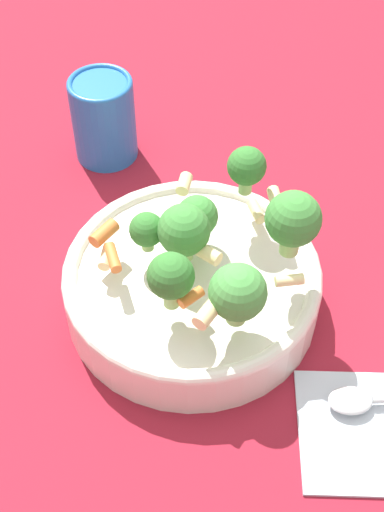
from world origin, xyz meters
name	(u,v)px	position (x,y,z in m)	size (l,w,h in m)	color
ground_plane	(192,303)	(0.00, 0.00, 0.00)	(3.00, 3.00, 0.00)	maroon
bowl	(192,284)	(0.00, 0.00, 0.03)	(0.23, 0.23, 0.05)	silver
pasta_salad	(219,239)	(-0.02, 0.01, 0.10)	(0.18, 0.18, 0.09)	#8CB766
cup	(104,118)	(0.06, -0.22, 0.05)	(0.07, 0.07, 0.09)	#2366B2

